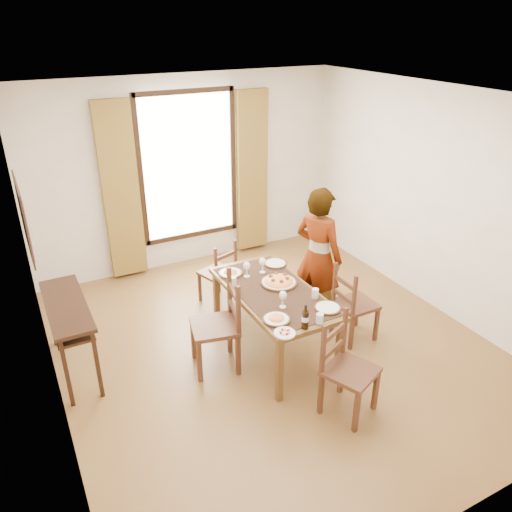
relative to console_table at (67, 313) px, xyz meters
name	(u,v)px	position (x,y,z in m)	size (l,w,h in m)	color
ground	(272,345)	(2.03, -0.60, -0.68)	(5.00, 5.00, 0.00)	brown
room_shell	(268,215)	(2.03, -0.47, 0.86)	(4.60, 5.10, 2.74)	silver
console_table	(67,313)	(0.00, 0.00, 0.00)	(0.38, 1.20, 0.80)	black
dining_table	(273,296)	(2.00, -0.66, 0.00)	(0.81, 1.61, 0.76)	brown
chair_west	(218,327)	(1.35, -0.65, -0.20)	(0.55, 0.55, 1.05)	#4E291A
chair_north	(219,274)	(1.89, 0.56, -0.28)	(0.48, 0.48, 0.87)	#4E291A
chair_south	(347,371)	(2.13, -1.79, -0.23)	(0.57, 0.57, 0.97)	#4E291A
chair_east	(353,305)	(2.91, -0.88, -0.25)	(0.41, 0.41, 0.93)	#4E291A
man	(318,257)	(2.77, -0.35, 0.16)	(0.61, 0.72, 1.68)	#979C9F
plate_sw	(276,318)	(1.74, -1.17, 0.10)	(0.27, 0.27, 0.05)	silver
plate_se	(328,306)	(2.29, -1.23, 0.10)	(0.27, 0.27, 0.05)	silver
plate_nw	(230,272)	(1.75, -0.11, 0.10)	(0.27, 0.27, 0.05)	silver
plate_ne	(275,262)	(2.31, -0.14, 0.10)	(0.27, 0.27, 0.05)	silver
pasta_platter	(279,280)	(2.12, -0.56, 0.12)	(0.40, 0.40, 0.10)	#DB551C
caprese_plate	(285,332)	(1.70, -1.40, 0.09)	(0.20, 0.20, 0.04)	silver
wine_glass_a	(283,299)	(1.91, -0.99, 0.16)	(0.08, 0.08, 0.18)	white
wine_glass_b	(263,265)	(2.08, -0.25, 0.16)	(0.08, 0.08, 0.18)	white
wine_glass_c	(247,269)	(1.88, -0.26, 0.16)	(0.08, 0.08, 0.18)	white
tumbler_a	(315,293)	(2.30, -0.99, 0.12)	(0.07, 0.07, 0.10)	silver
tumbler_b	(233,281)	(1.67, -0.36, 0.12)	(0.07, 0.07, 0.10)	silver
tumbler_c	(320,319)	(2.08, -1.40, 0.12)	(0.07, 0.07, 0.10)	silver
wine_bottle	(305,316)	(1.91, -1.40, 0.20)	(0.07, 0.07, 0.25)	black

